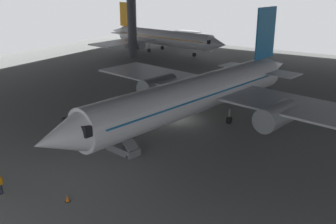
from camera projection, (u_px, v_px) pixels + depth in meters
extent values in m
plane|color=slate|center=(177.00, 119.00, 47.26)|extent=(110.00, 110.00, 0.00)
cylinder|color=#4C4F54|center=(132.00, 18.00, 81.25)|extent=(1.92, 1.92, 16.72)
cylinder|color=white|center=(195.00, 95.00, 44.27)|extent=(10.25, 31.34, 4.18)
cone|color=white|center=(61.00, 138.00, 32.20)|extent=(5.00, 5.72, 4.09)
cube|color=black|center=(87.00, 124.00, 33.86)|extent=(4.06, 3.57, 0.92)
cone|color=white|center=(272.00, 67.00, 56.20)|extent=(4.80, 7.25, 3.55)
cube|color=#1972B2|center=(266.00, 33.00, 52.73)|extent=(1.14, 4.51, 6.83)
cube|color=white|center=(278.00, 73.00, 51.63)|extent=(5.89, 4.40, 0.16)
cube|color=white|center=(241.00, 67.00, 55.41)|extent=(5.89, 4.40, 0.16)
cube|color=white|center=(306.00, 108.00, 40.90)|extent=(18.62, 10.90, 0.24)
cylinder|color=#9EA3A8|center=(276.00, 116.00, 40.92)|extent=(3.61, 5.83, 2.59)
cube|color=white|center=(158.00, 75.00, 54.88)|extent=(18.62, 10.90, 0.24)
cylinder|color=#9EA3A8|center=(158.00, 86.00, 52.19)|extent=(3.61, 5.83, 2.59)
cube|color=#1972B2|center=(195.00, 92.00, 44.17)|extent=(9.88, 29.12, 0.16)
cylinder|color=#9EA3A8|center=(127.00, 141.00, 37.83)|extent=(0.20, 0.20, 1.15)
cylinder|color=black|center=(127.00, 148.00, 38.09)|extent=(0.47, 0.94, 0.90)
cylinder|color=#9EA3A8|center=(229.00, 114.00, 45.42)|extent=(0.20, 0.20, 1.15)
cylinder|color=black|center=(229.00, 120.00, 45.67)|extent=(0.47, 0.94, 0.90)
cylinder|color=#9EA3A8|center=(194.00, 104.00, 48.89)|extent=(0.20, 0.20, 1.15)
cylinder|color=black|center=(194.00, 110.00, 49.15)|extent=(0.47, 0.94, 0.90)
cube|color=slate|center=(121.00, 148.00, 38.40)|extent=(4.29, 2.28, 0.70)
cube|color=slate|center=(120.00, 130.00, 37.77)|extent=(3.96, 2.02, 3.29)
cube|color=slate|center=(108.00, 110.00, 38.46)|extent=(1.34, 1.49, 0.12)
cylinder|color=black|center=(102.00, 106.00, 37.88)|extent=(0.06, 0.06, 1.00)
cylinder|color=black|center=(112.00, 104.00, 38.71)|extent=(0.06, 0.06, 1.00)
cylinder|color=black|center=(105.00, 147.00, 39.06)|extent=(0.32, 0.18, 0.30)
cylinder|color=black|center=(116.00, 143.00, 40.03)|extent=(0.32, 0.18, 0.30)
cylinder|color=black|center=(127.00, 157.00, 36.91)|extent=(0.32, 0.18, 0.30)
cylinder|color=black|center=(138.00, 152.00, 37.88)|extent=(0.32, 0.18, 0.30)
cylinder|color=#232838|center=(0.00, 190.00, 30.63)|extent=(0.14, 0.14, 0.84)
cylinder|color=#232838|center=(2.00, 189.00, 30.76)|extent=(0.14, 0.14, 0.84)
cylinder|color=orange|center=(2.00, 180.00, 30.63)|extent=(0.09, 0.09, 0.56)
cylinder|color=#232838|center=(133.00, 134.00, 41.61)|extent=(0.14, 0.14, 0.83)
cylinder|color=#232838|center=(134.00, 134.00, 41.61)|extent=(0.14, 0.14, 0.83)
cube|color=orange|center=(133.00, 128.00, 41.38)|extent=(0.42, 0.37, 0.59)
cylinder|color=orange|center=(131.00, 128.00, 41.38)|extent=(0.09, 0.09, 0.56)
cylinder|color=orange|center=(135.00, 128.00, 41.37)|extent=(0.09, 0.09, 0.56)
sphere|color=brown|center=(133.00, 124.00, 41.25)|extent=(0.23, 0.23, 0.23)
cylinder|color=white|center=(164.00, 38.00, 89.68)|extent=(26.15, 7.13, 3.48)
cone|color=white|center=(217.00, 44.00, 80.88)|extent=(4.61, 3.97, 3.41)
cube|color=black|center=(209.00, 41.00, 82.07)|extent=(2.83, 3.27, 0.76)
cone|color=white|center=(120.00, 31.00, 98.38)|extent=(5.93, 3.72, 2.96)
cube|color=orange|center=(126.00, 14.00, 95.68)|extent=(3.79, 0.78, 5.69)
cube|color=white|center=(136.00, 30.00, 98.18)|extent=(3.45, 4.78, 0.16)
cube|color=white|center=(122.00, 32.00, 94.64)|extent=(3.45, 4.78, 0.16)
cube|color=white|center=(174.00, 34.00, 98.89)|extent=(8.32, 15.29, 0.24)
cylinder|color=#9EA3A8|center=(176.00, 38.00, 96.67)|extent=(4.78, 2.78, 2.16)
cube|color=white|center=(123.00, 42.00, 85.79)|extent=(8.32, 15.29, 0.24)
cylinder|color=#9EA3A8|center=(135.00, 45.00, 86.11)|extent=(4.78, 2.78, 2.16)
cube|color=orange|center=(164.00, 37.00, 89.60)|extent=(24.28, 6.93, 0.16)
cylinder|color=#9EA3A8|center=(194.00, 51.00, 85.09)|extent=(0.20, 0.20, 1.15)
cylinder|color=black|center=(194.00, 55.00, 85.35)|extent=(0.93, 0.42, 0.90)
cylinder|color=#9EA3A8|center=(162.00, 44.00, 93.59)|extent=(0.20, 0.20, 1.15)
cylinder|color=black|center=(162.00, 48.00, 93.85)|extent=(0.93, 0.42, 0.90)
cylinder|color=#9EA3A8|center=(149.00, 47.00, 90.19)|extent=(0.20, 0.20, 1.15)
cylinder|color=black|center=(149.00, 50.00, 90.45)|extent=(0.93, 0.42, 0.90)
cube|color=black|center=(68.00, 201.00, 29.79)|extent=(0.36, 0.36, 0.04)
cone|color=orange|center=(68.00, 198.00, 29.70)|extent=(0.30, 0.30, 0.56)
cube|color=yellow|center=(219.00, 91.00, 57.31)|extent=(1.26, 2.23, 0.70)
cylinder|color=black|center=(221.00, 95.00, 56.50)|extent=(0.19, 0.45, 0.44)
cylinder|color=black|center=(214.00, 94.00, 57.02)|extent=(0.19, 0.45, 0.44)
cylinder|color=black|center=(225.00, 92.00, 57.81)|extent=(0.19, 0.45, 0.44)
cylinder|color=black|center=(218.00, 91.00, 58.33)|extent=(0.19, 0.45, 0.44)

